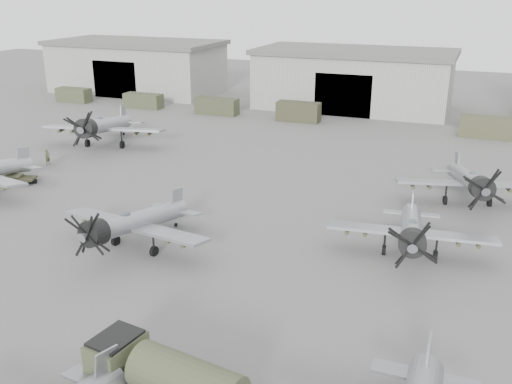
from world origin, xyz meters
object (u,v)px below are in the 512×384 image
aircraft_mid_1 (131,223)px  fuel_tanker (166,377)px  aircraft_far_1 (470,181)px  ground_crew (48,157)px  aircraft_mid_2 (412,230)px  aircraft_far_0 (102,126)px

aircraft_mid_1 → fuel_tanker: bearing=-43.9°
aircraft_far_1 → ground_crew: size_ratio=7.52×
ground_crew → aircraft_mid_2: bearing=-89.8°
aircraft_mid_2 → ground_crew: size_ratio=7.08×
aircraft_mid_1 → aircraft_far_1: 28.01m
aircraft_mid_2 → aircraft_far_0: bearing=149.6°
aircraft_mid_1 → aircraft_mid_2: aircraft_mid_1 is taller
fuel_tanker → aircraft_far_1: bearing=78.9°
aircraft_mid_2 → aircraft_far_0: size_ratio=0.81×
aircraft_mid_1 → fuel_tanker: 16.67m
aircraft_mid_2 → ground_crew: bearing=160.9°
aircraft_far_0 → aircraft_mid_1: bearing=-62.8°
aircraft_mid_2 → fuel_tanker: (-7.93, -19.13, -0.36)m
aircraft_far_1 → fuel_tanker: (-11.21, -31.03, -0.49)m
ground_crew → aircraft_far_0: bearing=1.2°
aircraft_far_1 → fuel_tanker: aircraft_far_1 is taller
aircraft_far_0 → ground_crew: (-1.51, -7.63, -1.74)m
aircraft_mid_2 → aircraft_far_1: (3.28, 11.89, 0.13)m
aircraft_mid_2 → aircraft_far_1: size_ratio=0.94×
fuel_tanker → ground_crew: fuel_tanker is taller
aircraft_mid_1 → aircraft_far_0: bearing=137.6°
aircraft_mid_1 → aircraft_far_1: (21.52, 17.93, 0.09)m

